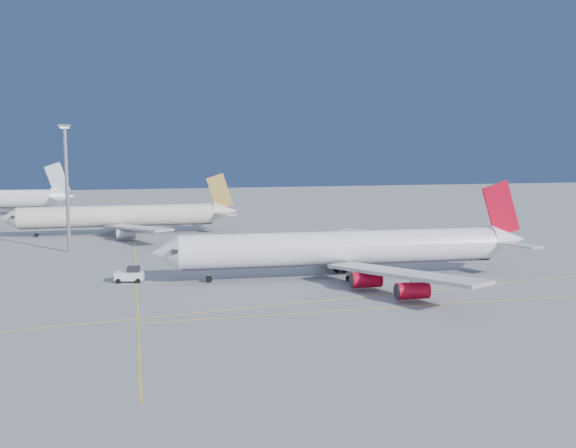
# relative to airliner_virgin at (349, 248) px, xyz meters

# --- Properties ---
(ground) EXTENTS (500.00, 500.00, 0.00)m
(ground) POSITION_rel_airliner_virgin_xyz_m (4.73, -7.40, -4.89)
(ground) COLOR slate
(ground) RESTS_ON ground
(taxiway_lines) EXTENTS (118.86, 140.00, 0.02)m
(taxiway_lines) POSITION_rel_airliner_virgin_xyz_m (-9.98, -1.05, -4.88)
(taxiway_lines) COLOR #E2BB0C
(taxiway_lines) RESTS_ON ground
(airliner_virgin) EXTENTS (65.73, 59.02, 16.22)m
(airliner_virgin) POSITION_rel_airliner_virgin_xyz_m (0.00, 0.00, 0.00)
(airliner_virgin) COLOR white
(airliner_virgin) RESTS_ON ground
(airliner_etihad) EXTENTS (58.26, 54.02, 15.25)m
(airliner_etihad) POSITION_rel_airliner_virgin_xyz_m (-37.77, 64.31, -0.25)
(airliner_etihad) COLOR beige
(airliner_etihad) RESTS_ON ground
(pushback_tug) EXTENTS (4.90, 3.49, 2.56)m
(pushback_tug) POSITION_rel_airliner_virgin_xyz_m (-36.21, 4.49, -3.70)
(pushback_tug) COLOR white
(pushback_tug) RESTS_ON ground
(light_mast) EXTENTS (2.30, 2.30, 26.58)m
(light_mast) POSITION_rel_airliner_virgin_xyz_m (-48.70, 38.55, 10.80)
(light_mast) COLOR gray
(light_mast) RESTS_ON ground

